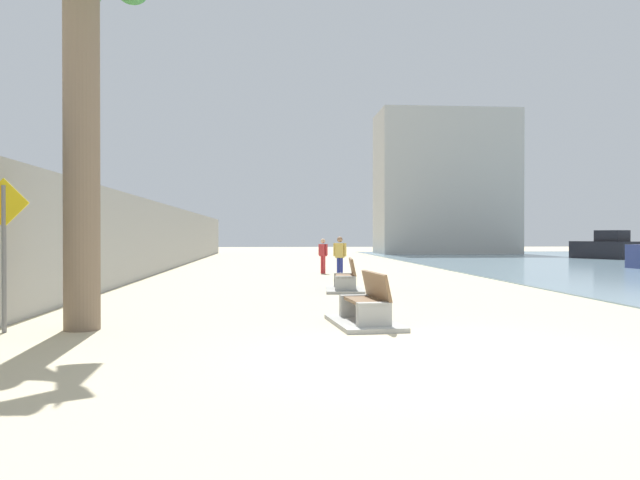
# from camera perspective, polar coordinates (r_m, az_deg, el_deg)

# --- Properties ---
(ground_plane) EXTENTS (120.00, 120.00, 0.00)m
(ground_plane) POSITION_cam_1_polar(r_m,az_deg,el_deg) (26.69, 0.39, -3.12)
(ground_plane) COLOR #C6B793
(seawall) EXTENTS (0.80, 64.00, 3.08)m
(seawall) POSITION_cam_1_polar(r_m,az_deg,el_deg) (27.05, -15.64, 0.18)
(seawall) COLOR #9E9E99
(seawall) RESTS_ON ground
(palm_tree) EXTENTS (2.76, 2.87, 7.59)m
(palm_tree) POSITION_cam_1_polar(r_m,az_deg,el_deg) (12.31, -20.85, 17.99)
(palm_tree) COLOR #7A6651
(palm_tree) RESTS_ON ground
(bench_near) EXTENTS (1.30, 2.20, 0.98)m
(bench_near) POSITION_cam_1_polar(r_m,az_deg,el_deg) (11.66, 4.16, -6.60)
(bench_near) COLOR #9E9E99
(bench_near) RESTS_ON ground
(bench_far) EXTENTS (1.26, 2.18, 0.98)m
(bench_far) POSITION_cam_1_polar(r_m,az_deg,el_deg) (18.60, 2.34, -3.96)
(bench_far) COLOR #9E9E99
(bench_far) RESTS_ON ground
(person_walking) EXTENTS (0.37, 0.43, 1.51)m
(person_walking) POSITION_cam_1_polar(r_m,az_deg,el_deg) (27.04, 0.28, -1.25)
(person_walking) COLOR #B22D33
(person_walking) RESTS_ON ground
(person_standing) EXTENTS (0.48, 0.31, 1.60)m
(person_standing) POSITION_cam_1_polar(r_m,az_deg,el_deg) (23.85, 1.82, -1.32)
(person_standing) COLOR navy
(person_standing) RESTS_ON ground
(boat_distant) EXTENTS (3.46, 4.62, 1.95)m
(boat_distant) POSITION_cam_1_polar(r_m,az_deg,el_deg) (47.18, 24.51, -0.64)
(boat_distant) COLOR black
(boat_distant) RESTS_ON water_bay
(pedestrian_sign) EXTENTS (0.85, 0.08, 2.64)m
(pedestrian_sign) POSITION_cam_1_polar(r_m,az_deg,el_deg) (11.96, -26.83, 0.29)
(pedestrian_sign) COLOR slate
(pedestrian_sign) RESTS_ON ground
(harbor_building) EXTENTS (12.00, 6.00, 12.51)m
(harbor_building) POSITION_cam_1_polar(r_m,az_deg,el_deg) (56.88, 11.32, 5.08)
(harbor_building) COLOR #ADAAA3
(harbor_building) RESTS_ON ground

